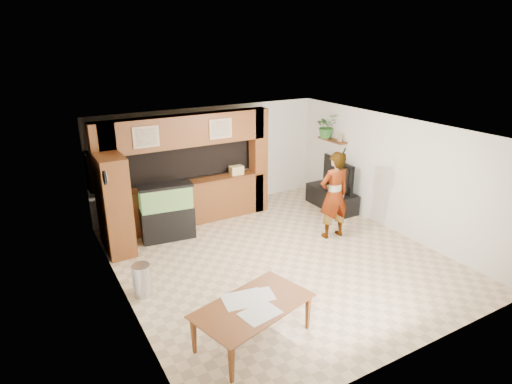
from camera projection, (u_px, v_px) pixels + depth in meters
floor at (278, 258)px, 8.62m from camera, size 6.50×6.50×0.00m
ceiling at (281, 131)px, 7.73m from camera, size 6.50×6.50×0.00m
wall_back at (210, 158)px, 10.83m from camera, size 6.00×0.00×6.00m
wall_left at (120, 231)px, 6.78m from camera, size 0.00×6.50×6.50m
wall_right at (392, 174)px, 9.58m from camera, size 0.00×6.50×6.50m
partition at (183, 169)px, 9.88m from camera, size 4.20×0.99×2.60m
wall_clock at (105, 178)px, 7.40m from camera, size 0.05×0.25×0.25m
wall_shelf at (332, 140)px, 10.96m from camera, size 0.25×0.90×0.04m
pantry_cabinet at (115, 206)px, 8.52m from camera, size 0.51×0.84×2.05m
trash_can at (142, 280)px, 7.29m from camera, size 0.32×0.32×0.58m
aquarium at (167, 213)px, 9.24m from camera, size 1.14×0.43×1.26m
tv_stand at (332, 199)px, 11.07m from camera, size 0.55×1.51×0.50m
television at (333, 175)px, 10.85m from camera, size 0.39×1.37×0.78m
photo_frame at (340, 138)px, 10.69m from camera, size 0.04×0.14×0.19m
potted_plant at (327, 126)px, 11.01m from camera, size 0.58×0.51×0.62m
person at (334, 195)px, 9.24m from camera, size 0.75×0.53×1.95m
microphone at (344, 151)px, 8.78m from camera, size 0.03×0.10×0.15m
dining_table at (255, 324)px, 6.17m from camera, size 1.91×1.37×0.60m
newspaper_a at (244, 299)px, 6.21m from camera, size 0.67×0.54×0.01m
newspaper_b at (260, 313)px, 5.90m from camera, size 0.59×0.47×0.01m
newspaper_c at (257, 296)px, 6.30m from camera, size 0.56×0.46×0.01m
counter_box at (236, 170)px, 10.38m from camera, size 0.32×0.21×0.21m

